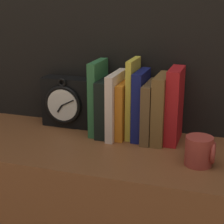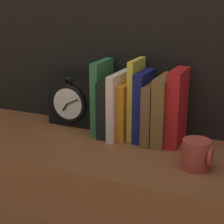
% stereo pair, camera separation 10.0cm
% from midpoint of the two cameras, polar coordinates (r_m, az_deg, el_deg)
% --- Properties ---
extents(clock, '(0.17, 0.08, 0.18)m').
position_cam_midpoint_polar(clock, '(1.33, -9.02, 1.47)').
color(clock, black).
rests_on(clock, bookshelf).
extents(book_slot0_green, '(0.03, 0.13, 0.24)m').
position_cam_midpoint_polar(book_slot0_green, '(1.24, -4.43, 2.21)').
color(book_slot0_green, '#2E693B').
rests_on(book_slot0_green, bookshelf).
extents(book_slot1_black, '(0.04, 0.14, 0.19)m').
position_cam_midpoint_polar(book_slot1_black, '(1.23, -3.11, 0.76)').
color(book_slot1_black, black).
rests_on(book_slot1_black, bookshelf).
extents(book_slot2_cream, '(0.02, 0.16, 0.21)m').
position_cam_midpoint_polar(book_slot2_cream, '(1.21, -1.73, 1.06)').
color(book_slot2_cream, beige).
rests_on(book_slot2_cream, bookshelf).
extents(book_slot3_orange, '(0.02, 0.14, 0.18)m').
position_cam_midpoint_polar(book_slot3_orange, '(1.22, -0.43, 0.40)').
color(book_slot3_orange, orange).
rests_on(book_slot3_orange, bookshelf).
extents(book_slot4_yellow, '(0.02, 0.12, 0.26)m').
position_cam_midpoint_polar(book_slot4_yellow, '(1.21, 0.83, 2.08)').
color(book_slot4_yellow, yellow).
rests_on(book_slot4_yellow, bookshelf).
extents(book_slot5_navy, '(0.03, 0.13, 0.22)m').
position_cam_midpoint_polar(book_slot5_navy, '(1.20, 2.03, 1.08)').
color(book_slot5_navy, navy).
rests_on(book_slot5_navy, bookshelf).
extents(book_slot6_brown, '(0.03, 0.15, 0.19)m').
position_cam_midpoint_polar(book_slot6_brown, '(1.19, 3.43, 0.06)').
color(book_slot6_brown, brown).
rests_on(book_slot6_brown, bookshelf).
extents(book_slot7_brown, '(0.04, 0.15, 0.21)m').
position_cam_midpoint_polar(book_slot7_brown, '(1.18, 5.14, 0.51)').
color(book_slot7_brown, brown).
rests_on(book_slot7_brown, bookshelf).
extents(book_slot8_red, '(0.04, 0.13, 0.24)m').
position_cam_midpoint_polar(book_slot8_red, '(1.17, 7.13, 0.96)').
color(book_slot8_red, red).
rests_on(book_slot8_red, bookshelf).
extents(mug, '(0.08, 0.08, 0.08)m').
position_cam_midpoint_polar(mug, '(1.04, 10.60, -5.94)').
color(mug, '#9E382D').
rests_on(mug, bookshelf).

